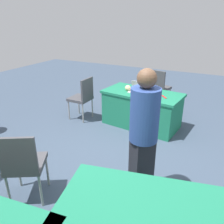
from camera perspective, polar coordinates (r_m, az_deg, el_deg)
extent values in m
plane|color=#3D4C60|center=(3.66, 0.58, -13.41)|extent=(14.40, 14.40, 0.00)
cube|color=#1E7A56|center=(4.69, 7.69, 4.66)|extent=(1.67, 0.97, 0.05)
cube|color=#1E7A56|center=(4.81, 7.46, 0.48)|extent=(1.60, 0.93, 0.69)
cube|color=#1E7A56|center=(2.05, 9.70, -22.70)|extent=(1.66, 1.09, 0.05)
cylinder|color=#9E9993|center=(5.18, -10.80, 0.42)|extent=(0.03, 0.03, 0.44)
cylinder|color=#9E9993|center=(5.45, -8.36, 1.78)|extent=(0.03, 0.03, 0.44)
cylinder|color=#9E9993|center=(4.96, -7.34, -0.36)|extent=(0.03, 0.03, 0.44)
cylinder|color=#9E9993|center=(5.25, -4.99, 1.09)|extent=(0.03, 0.03, 0.44)
cube|color=#47474C|center=(5.12, -8.02, 3.37)|extent=(0.45, 0.45, 0.06)
cube|color=#47474C|center=(4.93, -6.28, 5.82)|extent=(0.05, 0.42, 0.45)
cylinder|color=#9E9993|center=(6.31, 11.19, 4.51)|extent=(0.03, 0.03, 0.44)
cylinder|color=#9E9993|center=(6.14, 14.27, 3.74)|extent=(0.03, 0.03, 0.44)
cylinder|color=#9E9993|center=(5.99, 9.39, 3.66)|extent=(0.03, 0.03, 0.44)
cylinder|color=#9E9993|center=(5.82, 12.59, 2.83)|extent=(0.03, 0.03, 0.44)
cube|color=#47474C|center=(5.99, 12.06, 5.97)|extent=(0.53, 0.53, 0.06)
cube|color=#47474C|center=(5.75, 11.30, 7.98)|extent=(0.42, 0.13, 0.45)
cylinder|color=#9E9993|center=(3.40, -22.43, -13.78)|extent=(0.03, 0.03, 0.46)
cylinder|color=#9E9993|center=(3.30, -16.00, -14.08)|extent=(0.03, 0.03, 0.46)
cylinder|color=#9E9993|center=(3.13, -24.61, -17.85)|extent=(0.03, 0.03, 0.46)
cylinder|color=#9E9993|center=(3.01, -17.52, -18.39)|extent=(0.03, 0.03, 0.46)
cube|color=#47474C|center=(3.05, -20.82, -12.10)|extent=(0.60, 0.60, 0.06)
cube|color=#47474C|center=(2.76, -22.73, -10.07)|extent=(0.38, 0.24, 0.45)
cube|color=#26262D|center=(2.97, 7.42, -13.67)|extent=(0.30, 0.33, 0.81)
cylinder|color=#2D478C|center=(2.61, 8.22, -0.79)|extent=(0.47, 0.47, 0.64)
sphere|color=brown|center=(2.47, 8.79, 8.37)|extent=(0.22, 0.22, 0.22)
cube|color=silver|center=(4.66, 6.17, 5.05)|extent=(0.33, 0.23, 0.02)
cube|color=#B7B7BC|center=(4.76, 6.79, 6.69)|extent=(0.32, 0.09, 0.19)
sphere|color=beige|center=(4.73, 4.03, 6.05)|extent=(0.12, 0.12, 0.12)
cube|color=red|center=(4.47, 12.98, 3.74)|extent=(0.15, 0.16, 0.01)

